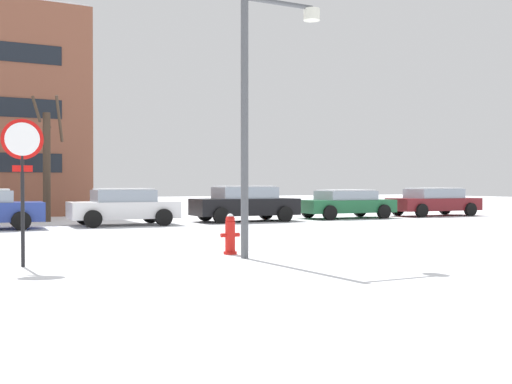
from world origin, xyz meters
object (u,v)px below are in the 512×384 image
at_px(street_lamp, 259,95).
at_px(parked_car_maroon, 434,201).
at_px(stop_sign, 22,163).
at_px(parked_car_white, 123,206).
at_px(parked_car_green, 346,203).
at_px(fire_hydrant, 230,234).
at_px(parked_car_black, 245,203).

xyz_separation_m(street_lamp, parked_car_maroon, (15.61, 11.45, -2.72)).
distance_m(stop_sign, parked_car_white, 11.81).
bearing_deg(parked_car_green, parked_car_white, -179.07).
bearing_deg(parked_car_white, fire_hydrant, -92.56).
distance_m(fire_hydrant, parked_car_green, 15.24).
bearing_deg(fire_hydrant, parked_car_black, 62.34).
height_order(parked_car_black, parked_car_green, parked_car_black).
height_order(fire_hydrant, parked_car_maroon, parked_car_maroon).
xyz_separation_m(stop_sign, parked_car_maroon, (20.24, 10.74, -1.23)).
xyz_separation_m(stop_sign, parked_car_green, (15.10, 10.89, -1.26)).
bearing_deg(parked_car_green, fire_hydrant, -134.95).
height_order(parked_car_green, parked_car_maroon, parked_car_maroon).
distance_m(parked_car_black, parked_car_maroon, 10.29).
bearing_deg(parked_car_black, parked_car_maroon, -0.53).
height_order(parked_car_white, parked_car_maroon, parked_car_white).
bearing_deg(parked_car_black, street_lamp, -114.73).
distance_m(parked_car_black, parked_car_green, 5.15).
xyz_separation_m(fire_hydrant, parked_car_white, (0.47, 10.62, 0.27)).
bearing_deg(parked_car_white, street_lamp, -90.85).
distance_m(street_lamp, parked_car_white, 11.75).
relative_size(parked_car_black, parked_car_green, 1.00).
xyz_separation_m(street_lamp, parked_car_white, (0.17, 11.43, -2.72)).
relative_size(fire_hydrant, parked_car_maroon, 0.19).
xyz_separation_m(street_lamp, parked_car_black, (5.32, 11.54, -2.68)).
height_order(fire_hydrant, parked_car_white, parked_car_white).
relative_size(street_lamp, parked_car_white, 1.37).
bearing_deg(parked_car_black, parked_car_white, -178.79).
bearing_deg(street_lamp, parked_car_maroon, 36.25).
xyz_separation_m(fire_hydrant, parked_car_maroon, (15.92, 10.63, 0.26)).
xyz_separation_m(parked_car_white, parked_car_black, (5.15, 0.11, 0.04)).
bearing_deg(parked_car_maroon, parked_car_green, 178.28).
bearing_deg(stop_sign, parked_car_white, 65.88).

